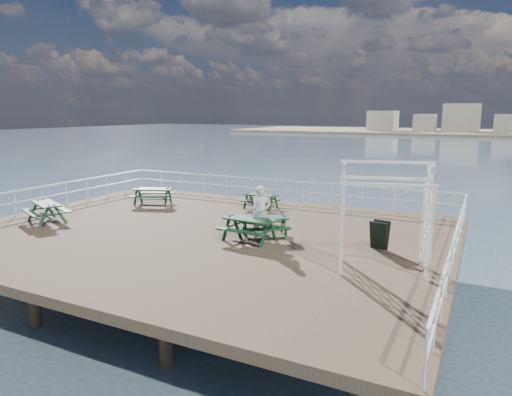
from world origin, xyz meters
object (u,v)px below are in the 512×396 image
object	(u,v)px
picnic_table_c	(264,222)
trellis_arbor	(384,223)
picnic_table_a	(153,193)
picnic_table_d	(46,208)
person	(261,212)
picnic_table_b	(261,198)
picnic_table_e	(249,224)

from	to	relation	value
picnic_table_c	trellis_arbor	distance (m)	4.94
picnic_table_a	picnic_table_c	distance (m)	8.02
picnic_table_d	trellis_arbor	distance (m)	13.61
picnic_table_a	person	world-z (taller)	person
picnic_table_b	trellis_arbor	distance (m)	9.15
picnic_table_e	trellis_arbor	distance (m)	4.98
picnic_table_b	picnic_table_c	bearing A→B (deg)	-59.60
picnic_table_b	picnic_table_d	size ratio (longest dim) A/B	0.72
picnic_table_b	person	bearing A→B (deg)	-61.06
picnic_table_a	person	size ratio (longest dim) A/B	1.17
picnic_table_c	trellis_arbor	world-z (taller)	trellis_arbor
person	picnic_table_a	bearing A→B (deg)	129.56
picnic_table_d	trellis_arbor	xyz separation A→B (m)	(13.58, 0.35, 0.82)
trellis_arbor	picnic_table_c	bearing A→B (deg)	144.73
trellis_arbor	person	size ratio (longest dim) A/B	1.65
picnic_table_c	person	world-z (taller)	person
picnic_table_d	picnic_table_c	bearing A→B (deg)	35.90
picnic_table_d	person	world-z (taller)	person
picnic_table_a	picnic_table_c	bearing A→B (deg)	-41.88
picnic_table_c	person	distance (m)	0.51
picnic_table_a	picnic_table_e	bearing A→B (deg)	-47.12
picnic_table_a	picnic_table_e	world-z (taller)	picnic_table_e
picnic_table_e	person	distance (m)	0.61
picnic_table_b	trellis_arbor	bearing A→B (deg)	-38.63
picnic_table_b	picnic_table_e	world-z (taller)	picnic_table_e
picnic_table_b	picnic_table_c	distance (m)	4.90
picnic_table_c	picnic_table_d	distance (m)	9.23
trellis_arbor	person	world-z (taller)	trellis_arbor
picnic_table_c	trellis_arbor	xyz separation A→B (m)	(4.56, -1.67, 0.87)
picnic_table_c	picnic_table_d	bearing A→B (deg)	158.63
trellis_arbor	person	bearing A→B (deg)	147.92
trellis_arbor	person	xyz separation A→B (m)	(-4.56, 1.39, -0.44)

